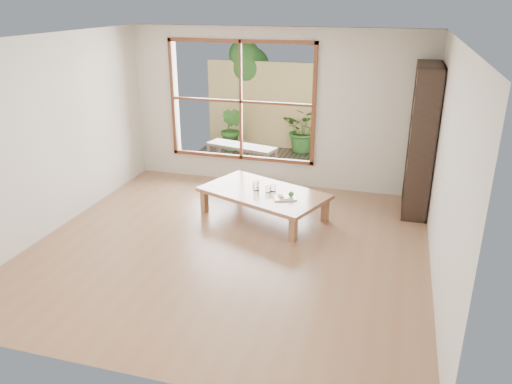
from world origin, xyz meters
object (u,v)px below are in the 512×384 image
bookshelf (421,140)px  food_tray (286,197)px  garden_bench (242,148)px  low_table (264,194)px

bookshelf → food_tray: bookshelf is taller
food_tray → garden_bench: bearing=99.8°
bookshelf → food_tray: 2.15m
bookshelf → food_tray: (-1.76, -1.04, -0.68)m
garden_bench → bookshelf: bearing=-6.9°
low_table → garden_bench: garden_bench is taller
low_table → bookshelf: 2.42m
bookshelf → garden_bench: size_ratio=1.57×
low_table → food_tray: food_tray is taller
food_tray → bookshelf: bearing=9.0°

